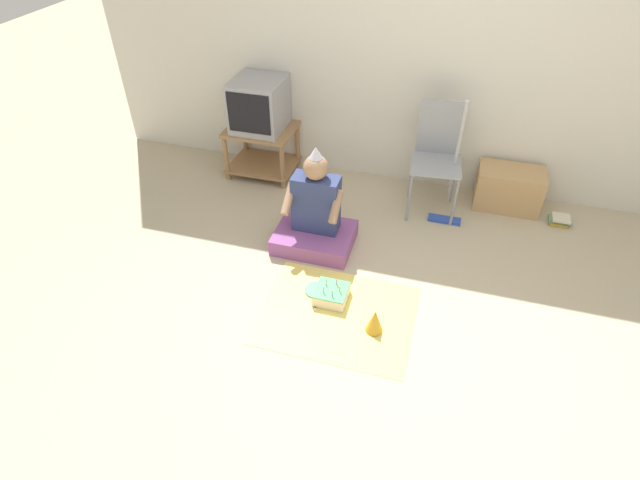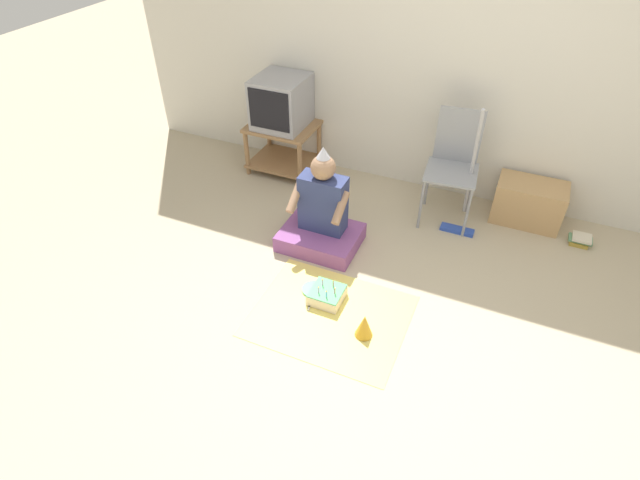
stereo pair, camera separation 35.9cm
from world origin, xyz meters
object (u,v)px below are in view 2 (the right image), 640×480
object	(u,v)px
birthday_cake	(327,295)
folding_chair	(454,160)
paper_plate	(314,289)
dust_mop	(465,196)
cardboard_box_stack	(529,203)
tv	(281,102)
person_seated	(322,218)
book_pile	(580,240)
party_hat_blue	(364,325)

from	to	relation	value
birthday_cake	folding_chair	bearing A→B (deg)	68.92
folding_chair	paper_plate	xyz separation A→B (m)	(-0.67, -1.35, -0.54)
dust_mop	cardboard_box_stack	bearing A→B (deg)	32.70
tv	paper_plate	xyz separation A→B (m)	(0.98, -1.48, -0.70)
tv	person_seated	distance (m)	1.33
book_pile	party_hat_blue	size ratio (longest dim) A/B	1.01
dust_mop	paper_plate	world-z (taller)	dust_mop
person_seated	party_hat_blue	size ratio (longest dim) A/B	4.85
tv	dust_mop	distance (m)	1.88
folding_chair	paper_plate	distance (m)	1.60
tv	cardboard_box_stack	size ratio (longest dim) A/B	0.88
person_seated	paper_plate	xyz separation A→B (m)	(0.17, -0.54, -0.25)
cardboard_box_stack	paper_plate	xyz separation A→B (m)	(-1.33, -1.54, -0.17)
party_hat_blue	tv	bearing A→B (deg)	130.19
paper_plate	cardboard_box_stack	bearing A→B (deg)	49.15
dust_mop	book_pile	distance (m)	1.01
dust_mop	paper_plate	xyz separation A→B (m)	(-0.83, -1.21, -0.30)
folding_chair	cardboard_box_stack	bearing A→B (deg)	15.69
folding_chair	cardboard_box_stack	size ratio (longest dim) A/B	1.69
dust_mop	birthday_cake	size ratio (longest dim) A/B	4.80
dust_mop	book_pile	bearing A→B (deg)	9.59
cardboard_box_stack	dust_mop	distance (m)	0.61
dust_mop	folding_chair	bearing A→B (deg)	139.53
dust_mop	party_hat_blue	distance (m)	1.52
birthday_cake	paper_plate	xyz separation A→B (m)	(-0.13, 0.05, -0.04)
birthday_cake	paper_plate	size ratio (longest dim) A/B	1.32
folding_chair	person_seated	world-z (taller)	folding_chair
birthday_cake	dust_mop	bearing A→B (deg)	61.06
party_hat_blue	paper_plate	xyz separation A→B (m)	(-0.48, 0.25, -0.08)
person_seated	dust_mop	bearing A→B (deg)	34.20
folding_chair	party_hat_blue	distance (m)	1.68
folding_chair	book_pile	distance (m)	1.23
book_pile	paper_plate	xyz separation A→B (m)	(-1.79, -1.38, -0.03)
birthday_cake	party_hat_blue	size ratio (longest dim) A/B	1.28
tv	folding_chair	size ratio (longest dim) A/B	0.52
dust_mop	person_seated	xyz separation A→B (m)	(-1.00, -0.68, -0.05)
folding_chair	birthday_cake	xyz separation A→B (m)	(-0.54, -1.40, -0.50)
folding_chair	birthday_cake	world-z (taller)	folding_chair
dust_mop	paper_plate	size ratio (longest dim) A/B	6.35
cardboard_box_stack	party_hat_blue	distance (m)	1.98
folding_chair	cardboard_box_stack	world-z (taller)	folding_chair
person_seated	birthday_cake	distance (m)	0.69
person_seated	birthday_cake	world-z (taller)	person_seated
cardboard_box_stack	party_hat_blue	bearing A→B (deg)	-115.27
dust_mop	birthday_cake	bearing A→B (deg)	-118.94
dust_mop	party_hat_blue	size ratio (longest dim) A/B	6.16
folding_chair	paper_plate	size ratio (longest dim) A/B	5.44
tv	book_pile	xyz separation A→B (m)	(2.77, -0.11, -0.67)
folding_chair	paper_plate	bearing A→B (deg)	-116.32
tv	book_pile	bearing A→B (deg)	-2.19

